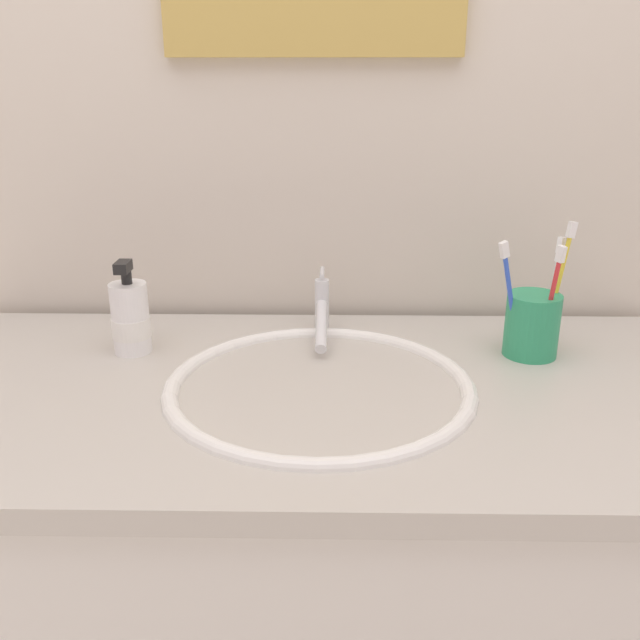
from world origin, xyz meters
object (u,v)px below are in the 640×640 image
(toothbrush_cup, at_px, (532,325))
(toothbrush_white, at_px, (553,286))
(faucet, at_px, (322,312))
(toothbrush_blue, at_px, (510,292))
(soap_dispenser, at_px, (131,319))
(toothbrush_red, at_px, (552,295))
(toothbrush_yellow, at_px, (559,279))

(toothbrush_cup, relative_size, toothbrush_white, 0.56)
(faucet, xyz_separation_m, toothbrush_blue, (0.28, -0.09, 0.07))
(faucet, xyz_separation_m, soap_dispenser, (-0.30, -0.07, 0.01))
(toothbrush_cup, bearing_deg, toothbrush_red, -55.22)
(toothbrush_cup, relative_size, soap_dispenser, 0.66)
(toothbrush_red, height_order, toothbrush_yellow, toothbrush_yellow)
(toothbrush_yellow, distance_m, toothbrush_blue, 0.09)
(toothbrush_cup, height_order, soap_dispenser, soap_dispenser)
(toothbrush_red, relative_size, toothbrush_white, 1.00)
(toothbrush_yellow, distance_m, soap_dispenser, 0.66)
(toothbrush_yellow, height_order, toothbrush_white, toothbrush_yellow)
(faucet, height_order, toothbrush_red, toothbrush_red)
(soap_dispenser, bearing_deg, faucet, 13.44)
(faucet, relative_size, toothbrush_yellow, 0.85)
(toothbrush_red, distance_m, toothbrush_blue, 0.06)
(faucet, bearing_deg, toothbrush_cup, -12.61)
(toothbrush_cup, distance_m, toothbrush_blue, 0.07)
(faucet, bearing_deg, soap_dispenser, -166.56)
(toothbrush_blue, bearing_deg, soap_dispenser, 178.29)
(faucet, relative_size, toothbrush_cup, 1.75)
(faucet, relative_size, toothbrush_white, 0.98)
(toothbrush_cup, bearing_deg, faucet, 167.39)
(toothbrush_red, xyz_separation_m, toothbrush_blue, (-0.06, 0.01, 0.00))
(toothbrush_cup, relative_size, toothbrush_yellow, 0.49)
(faucet, relative_size, toothbrush_blue, 0.95)
(toothbrush_yellow, xyz_separation_m, soap_dispenser, (-0.66, -0.01, -0.06))
(soap_dispenser, bearing_deg, toothbrush_red, -2.34)
(soap_dispenser, bearing_deg, toothbrush_blue, -1.71)
(toothbrush_cup, bearing_deg, toothbrush_white, 31.10)
(toothbrush_yellow, bearing_deg, toothbrush_white, 124.61)
(faucet, relative_size, toothbrush_red, 0.98)
(toothbrush_blue, height_order, soap_dispenser, toothbrush_blue)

